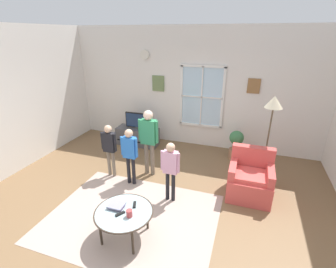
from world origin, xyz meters
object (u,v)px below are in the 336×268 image
Objects in this scene: remote_near_books at (120,214)px; person_blue_shirt at (130,151)px; tv_stand at (138,136)px; person_pink_shirt at (170,166)px; armchair at (250,179)px; potted_plant_by_window at (236,144)px; book_stack at (116,206)px; floor_lamp at (273,111)px; cup at (129,213)px; television at (137,120)px; coffee_table at (124,213)px; person_black_shirt at (109,145)px; person_green_shirt at (149,136)px; remote_near_cup at (134,205)px.

remote_near_books is 1.48m from person_blue_shirt.
person_pink_shirt is (1.59, -2.00, 0.48)m from tv_stand.
armchair is 1.46m from potted_plant_by_window.
floor_lamp is (2.07, 2.19, 0.99)m from book_stack.
cup is 0.15m from remote_near_books.
television is (0.00, -0.00, 0.45)m from tv_stand.
remote_near_books is at bearing -176.59° from cup.
potted_plant_by_window is at bearing 43.67° from person_blue_shirt.
remote_near_books is (-0.02, -0.07, 0.04)m from coffee_table.
television is 0.54× the size of person_blue_shirt.
person_blue_shirt is at bearing -68.43° from television.
tv_stand is at bearing 112.10° from coffee_table.
person_blue_shirt is at bearing 116.27° from cup.
tv_stand is 1.70m from person_black_shirt.
person_pink_shirt is (0.23, 1.10, 0.20)m from cup.
potted_plant_by_window is (1.46, 3.02, -0.11)m from book_stack.
cup is (1.35, -3.09, 0.28)m from tv_stand.
armchair is at bearing -25.32° from tv_stand.
book_stack is 0.20× the size of person_black_shirt.
coffee_table is 6.04× the size of remote_near_books.
person_pink_shirt is 0.80× the size of person_green_shirt.
coffee_table is at bearing -67.90° from tv_stand.
television is at bearing 110.06° from book_stack.
person_green_shirt is at bearing -55.41° from tv_stand.
person_green_shirt reaches higher than book_stack.
armchair is 1.03× the size of coffee_table.
tv_stand is at bearing 95.94° from person_black_shirt.
book_stack reaches higher than remote_near_books.
floor_lamp reaches higher than person_black_shirt.
armchair reaches higher than cup.
armchair is 0.77× the size of person_black_shirt.
person_blue_shirt reaches higher than remote_near_cup.
potted_plant_by_window reaches higher than remote_near_cup.
coffee_table is (-1.68, -1.65, 0.10)m from armchair.
cup is at bearing -128.02° from floor_lamp.
potted_plant_by_window is at bearing 66.86° from remote_near_books.
person_green_shirt reaches higher than person_black_shirt.
book_stack is 1.74m from person_green_shirt.
television reaches higher than armchair.
person_black_shirt reaches higher than book_stack.
armchair is at bearing 25.04° from person_pink_shirt.
remote_near_books is (-1.70, -1.72, 0.14)m from armchair.
coffee_table is 1.13m from person_pink_shirt.
armchair is 0.49× the size of floor_lamp.
coffee_table is 0.48× the size of floor_lamp.
coffee_table is at bearing -108.97° from person_pink_shirt.
coffee_table is 3.13m from floor_lamp.
person_blue_shirt is at bearing -136.33° from potted_plant_by_window.
person_black_shirt is 3.19m from floor_lamp.
coffee_table is 1.83m from person_green_shirt.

